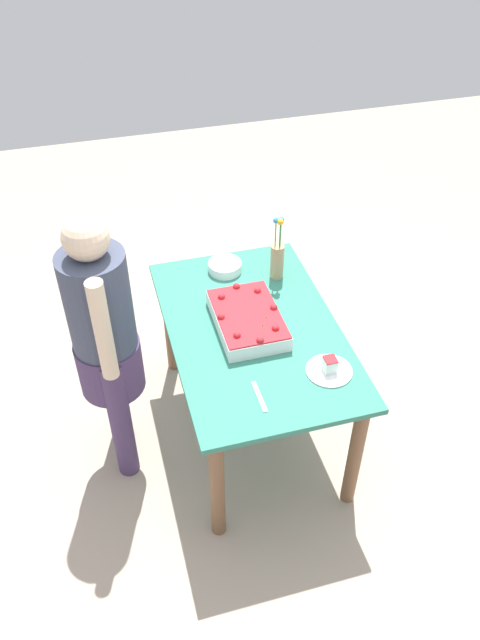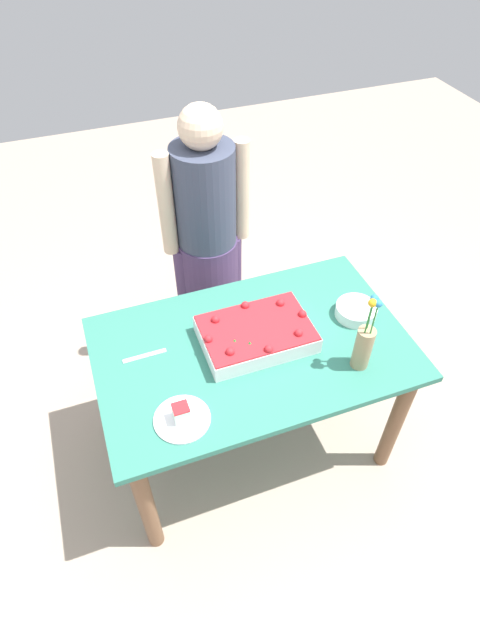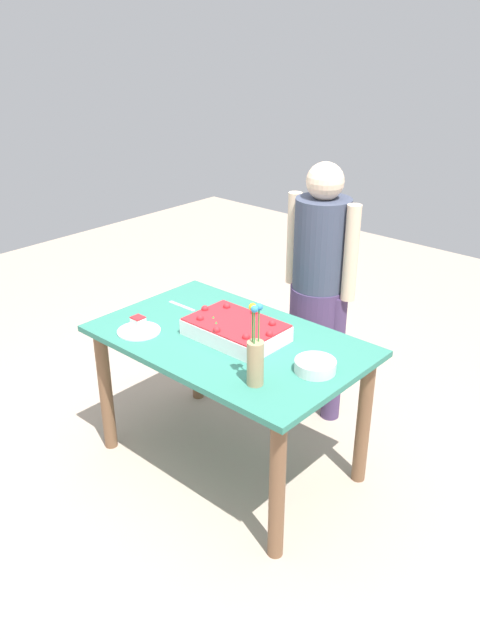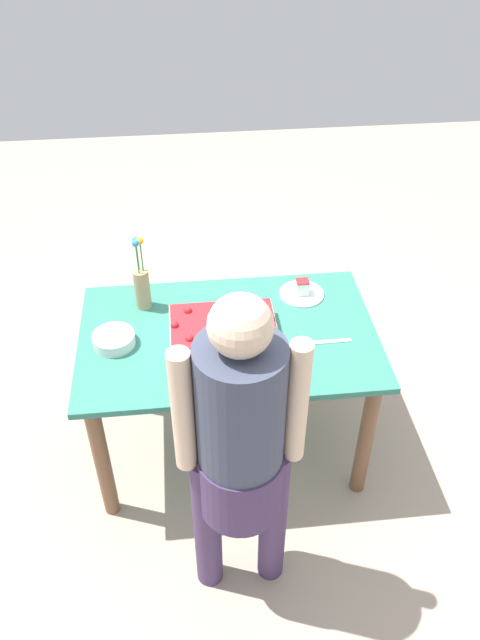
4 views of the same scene
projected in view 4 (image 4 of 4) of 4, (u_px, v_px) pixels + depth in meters
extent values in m
plane|color=tan|center=(230.00, 442.00, 3.25)|extent=(8.00, 8.00, 0.00)
cube|color=#317865|center=(228.00, 336.00, 2.78)|extent=(1.32, 0.83, 0.03)
cylinder|color=brown|center=(102.00, 461.00, 2.71)|extent=(0.07, 0.07, 0.72)
cylinder|color=brown|center=(366.00, 439.00, 2.81)|extent=(0.07, 0.07, 0.72)
cylinder|color=brown|center=(111.00, 355.00, 3.23)|extent=(0.07, 0.07, 0.72)
cylinder|color=brown|center=(333.00, 340.00, 3.33)|extent=(0.07, 0.07, 0.72)
cube|color=white|center=(223.00, 331.00, 2.73)|extent=(0.46, 0.31, 0.08)
cube|color=red|center=(223.00, 323.00, 2.70)|extent=(0.45, 0.30, 0.01)
sphere|color=red|center=(271.00, 318.00, 2.71)|extent=(0.04, 0.04, 0.04)
sphere|color=red|center=(254.00, 306.00, 2.78)|extent=(0.04, 0.04, 0.04)
sphere|color=red|center=(220.00, 303.00, 2.80)|extent=(0.04, 0.04, 0.04)
sphere|color=red|center=(188.00, 310.00, 2.76)|extent=(0.04, 0.04, 0.04)
sphere|color=red|center=(174.00, 325.00, 2.68)|extent=(0.04, 0.04, 0.04)
sphere|color=red|center=(190.00, 338.00, 2.61)|extent=(0.04, 0.04, 0.04)
sphere|color=red|center=(226.00, 342.00, 2.59)|extent=(0.04, 0.04, 0.04)
sphere|color=red|center=(260.00, 334.00, 2.63)|extent=(0.04, 0.04, 0.04)
cone|color=#2D8438|center=(235.00, 310.00, 2.76)|extent=(0.02, 0.02, 0.02)
cone|color=#2D8438|center=(247.00, 314.00, 2.74)|extent=(0.02, 0.02, 0.02)
cylinder|color=white|center=(302.00, 294.00, 2.99)|extent=(0.21, 0.21, 0.01)
cube|color=white|center=(302.00, 287.00, 2.97)|extent=(0.06, 0.06, 0.07)
cube|color=red|center=(303.00, 281.00, 2.95)|extent=(0.06, 0.06, 0.01)
cube|color=silver|center=(331.00, 341.00, 2.73)|extent=(0.18, 0.02, 0.00)
cylinder|color=tan|center=(142.00, 289.00, 2.86)|extent=(0.07, 0.07, 0.20)
cylinder|color=#2D8438|center=(142.00, 256.00, 2.75)|extent=(0.01, 0.01, 0.16)
sphere|color=gold|center=(140.00, 241.00, 2.70)|extent=(0.03, 0.03, 0.03)
cylinder|color=#2D8438|center=(137.00, 255.00, 2.76)|extent=(0.01, 0.01, 0.16)
sphere|color=teal|center=(136.00, 240.00, 2.71)|extent=(0.03, 0.03, 0.03)
cylinder|color=#2D8438|center=(137.00, 258.00, 2.74)|extent=(0.01, 0.01, 0.16)
sphere|color=teal|center=(135.00, 243.00, 2.69)|extent=(0.03, 0.03, 0.03)
cylinder|color=silver|center=(114.00, 339.00, 2.70)|extent=(0.18, 0.18, 0.05)
cylinder|color=#45335A|center=(273.00, 517.00, 2.46)|extent=(0.11, 0.11, 0.78)
cylinder|color=#45335A|center=(207.00, 523.00, 2.44)|extent=(0.11, 0.11, 0.78)
cylinder|color=#45335A|center=(240.00, 478.00, 2.28)|extent=(0.32, 0.31, 0.28)
cylinder|color=#3B4257|center=(240.00, 408.00, 2.04)|extent=(0.30, 0.30, 0.52)
sphere|color=beige|center=(240.00, 326.00, 1.81)|extent=(0.20, 0.20, 0.20)
cylinder|color=beige|center=(297.00, 403.00, 2.05)|extent=(0.08, 0.08, 0.52)
cylinder|color=beige|center=(183.00, 412.00, 2.02)|extent=(0.08, 0.08, 0.52)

